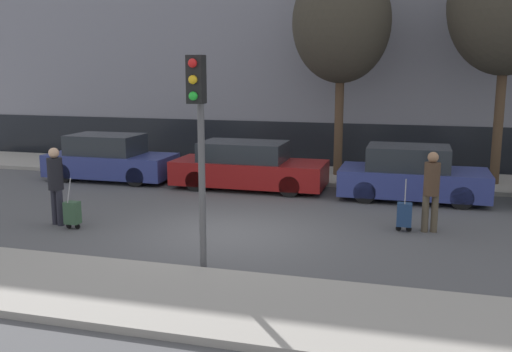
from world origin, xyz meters
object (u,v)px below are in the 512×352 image
at_px(pedestrian_left, 56,181).
at_px(parked_bicycle, 405,167).
at_px(trolley_right, 404,215).
at_px(traffic_light, 198,120).
at_px(parked_car_1, 248,167).
at_px(trolley_left, 72,213).
at_px(bare_tree_near_crossing, 341,23).
at_px(pedestrian_right, 431,187).
at_px(parked_car_0, 110,159).
at_px(parked_car_2, 412,175).
at_px(bare_tree_down_street, 508,4).

relative_size(pedestrian_left, parked_bicycle, 1.01).
bearing_deg(trolley_right, traffic_light, -133.97).
distance_m(parked_car_1, traffic_light, 7.39).
xyz_separation_m(trolley_left, bare_tree_near_crossing, (4.91, 7.64, 4.57)).
bearing_deg(pedestrian_right, pedestrian_left, -179.82).
relative_size(pedestrian_left, trolley_right, 1.52).
xyz_separation_m(parked_car_0, trolley_right, (9.29, -3.55, -0.30)).
bearing_deg(trolley_left, parked_car_0, 111.66).
bearing_deg(pedestrian_right, parked_bicycle, 85.01).
xyz_separation_m(parked_car_0, parked_car_1, (4.67, -0.09, -0.02)).
distance_m(parked_car_2, pedestrian_left, 9.19).
height_order(pedestrian_left, parked_bicycle, pedestrian_left).
height_order(parked_car_1, traffic_light, traffic_light).
bearing_deg(pedestrian_left, pedestrian_right, -147.67).
bearing_deg(parked_bicycle, parked_car_2, -84.96).
height_order(parked_car_0, parked_car_1, parked_car_0).
bearing_deg(pedestrian_left, parked_bicycle, -115.18).
distance_m(trolley_right, parked_bicycle, 5.77).
distance_m(trolley_left, bare_tree_down_street, 13.18).
xyz_separation_m(pedestrian_right, bare_tree_down_street, (1.96, 5.52, 4.34)).
bearing_deg(trolley_left, trolley_right, 14.10).
bearing_deg(parked_bicycle, pedestrian_right, -83.37).
relative_size(trolley_left, traffic_light, 0.31).
bearing_deg(bare_tree_down_street, parked_car_0, -169.97).
relative_size(pedestrian_left, bare_tree_near_crossing, 0.27).
bearing_deg(bare_tree_down_street, traffic_light, -122.82).
height_order(parked_car_2, pedestrian_right, pedestrian_right).
bearing_deg(pedestrian_left, parked_car_2, -127.36).
distance_m(parked_car_0, traffic_light, 9.42).
bearing_deg(traffic_light, pedestrian_left, 155.59).
height_order(parked_bicycle, bare_tree_down_street, bare_tree_down_street).
xyz_separation_m(pedestrian_right, bare_tree_near_crossing, (-2.80, 5.73, 3.92)).
bearing_deg(parked_bicycle, bare_tree_down_street, -2.94).
bearing_deg(pedestrian_right, parked_car_1, 135.38).
xyz_separation_m(pedestrian_left, pedestrian_right, (8.22, 1.72, -0.01)).
distance_m(traffic_light, bare_tree_near_crossing, 9.71).
xyz_separation_m(traffic_light, parked_bicycle, (3.30, 9.31, -2.19)).
relative_size(parked_car_0, parked_car_2, 1.03).
relative_size(parked_car_0, pedestrian_left, 2.27).
bearing_deg(parked_car_2, trolley_right, -91.76).
bearing_deg(trolley_left, pedestrian_left, 159.42).
relative_size(pedestrian_left, bare_tree_down_street, 0.25).
distance_m(parked_car_1, pedestrian_left, 5.93).
distance_m(trolley_right, bare_tree_near_crossing, 7.75).
distance_m(parked_car_0, parked_bicycle, 9.44).
distance_m(parked_car_1, trolley_right, 5.78).
bearing_deg(parked_bicycle, parked_car_0, -166.38).
height_order(parked_car_2, trolley_left, parked_car_2).
xyz_separation_m(parked_car_0, traffic_light, (5.87, -7.09, 2.01)).
distance_m(pedestrian_left, trolley_right, 7.87).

